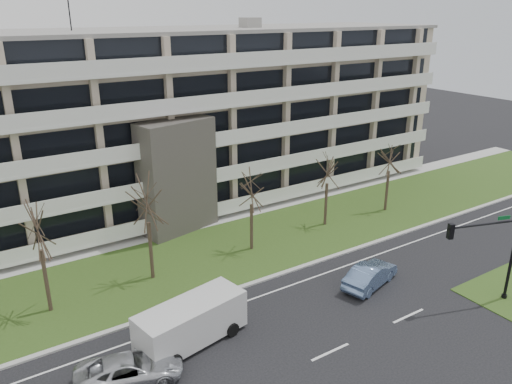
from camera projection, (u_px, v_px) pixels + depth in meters
ground at (330, 352)px, 26.10m from camera, size 160.00×160.00×0.00m
grass_verge at (212, 255)px, 36.31m from camera, size 90.00×10.00×0.06m
curb at (249, 284)px, 32.37m from camera, size 90.00×0.35×0.12m
sidewalk at (180, 229)px, 40.64m from camera, size 90.00×2.00×0.08m
lane_edge_line at (262, 296)px, 31.21m from camera, size 90.00×0.12×0.01m
apartment_building at (142, 122)px, 43.37m from camera, size 60.50×15.10×18.75m
silver_pickup at (129, 370)px, 23.78m from camera, size 5.50×3.49×1.42m
blue_sedan at (370, 275)px, 32.14m from camera, size 4.86×2.80×1.51m
white_van at (192, 319)px, 26.51m from camera, size 6.35×3.31×2.34m
traffic_signal at (491, 248)px, 29.29m from camera, size 4.68×1.79×5.67m
tree_2 at (37, 225)px, 27.73m from camera, size 3.60×3.60×7.19m
tree_3 at (147, 200)px, 31.32m from camera, size 3.61×3.61×7.21m
tree_4 at (251, 186)px, 35.53m from camera, size 3.21×3.21×6.42m
tree_5 at (328, 167)px, 39.73m from camera, size 3.23×3.23×6.47m
tree_6 at (390, 155)px, 42.67m from camera, size 3.27×3.27×6.54m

